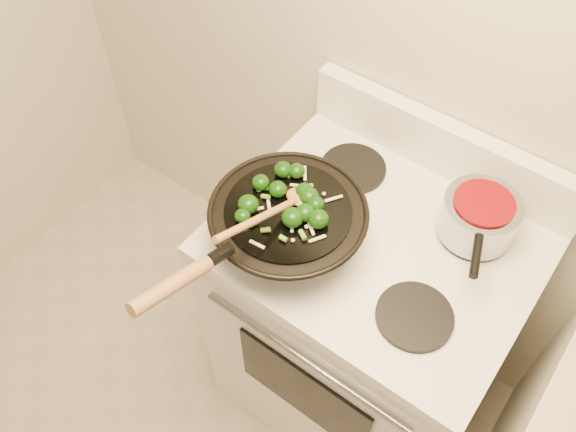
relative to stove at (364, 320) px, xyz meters
The scene contains 5 objects.
stove is the anchor object (origin of this frame).
wok 0.58m from the stove, 138.84° to the right, with size 0.38×0.63×0.23m.
stirfry 0.64m from the stove, 143.63° to the right, with size 0.23×0.26×0.04m.
wooden_spoon 0.67m from the stove, 133.39° to the right, with size 0.07×0.30×0.13m.
saucepan 0.57m from the stove, 38.78° to the left, with size 0.19×0.30×0.11m.
Camera 1 is at (0.05, 0.31, 2.17)m, focal length 38.00 mm.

